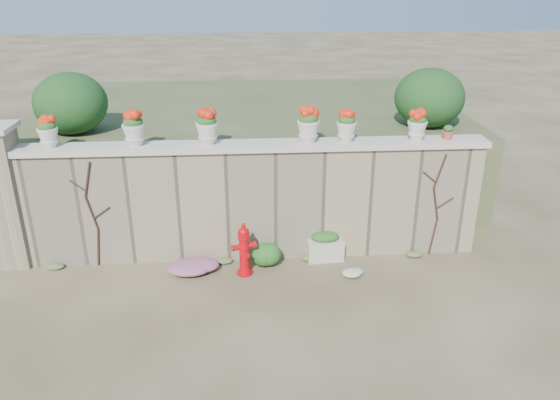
{
  "coord_description": "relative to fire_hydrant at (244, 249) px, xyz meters",
  "views": [
    {
      "loc": [
        -0.11,
        -6.96,
        4.76
      ],
      "look_at": [
        0.47,
        1.4,
        1.22
      ],
      "focal_mm": 35.0,
      "sensor_mm": 36.0,
      "label": 1
    }
  ],
  "objects": [
    {
      "name": "planter_box",
      "position": [
        1.43,
        0.44,
        -0.23
      ],
      "size": [
        0.66,
        0.42,
        0.53
      ],
      "rotation": [
        0.0,
        0.0,
        0.08
      ],
      "color": "beige",
      "rests_on": "ground"
    },
    {
      "name": "back_shrub_left",
      "position": [
        -3.05,
        1.89,
        2.07
      ],
      "size": [
        1.3,
        1.3,
        1.1
      ],
      "primitive_type": "ellipsoid",
      "color": "#143814",
      "rests_on": "raised_fill"
    },
    {
      "name": "vine_left",
      "position": [
        -2.52,
        0.47,
        0.52
      ],
      "size": [
        0.6,
        0.04,
        1.91
      ],
      "color": "black",
      "rests_on": "ground"
    },
    {
      "name": "green_shrub",
      "position": [
        0.34,
        0.17,
        -0.21
      ],
      "size": [
        0.56,
        0.5,
        0.53
      ],
      "primitive_type": "ellipsoid",
      "color": "#1E5119",
      "rests_on": "ground"
    },
    {
      "name": "urn_pot_2",
      "position": [
        -0.55,
        0.69,
        1.91
      ],
      "size": [
        0.37,
        0.37,
        0.58
      ],
      "color": "beige",
      "rests_on": "wall_cap"
    },
    {
      "name": "urn_pot_5",
      "position": [
        2.97,
        0.69,
        1.88
      ],
      "size": [
        0.33,
        0.33,
        0.52
      ],
      "color": "beige",
      "rests_on": "wall_cap"
    },
    {
      "name": "urn_pot_4",
      "position": [
        1.76,
        0.69,
        1.89
      ],
      "size": [
        0.34,
        0.34,
        0.53
      ],
      "color": "beige",
      "rests_on": "wall_cap"
    },
    {
      "name": "urn_pot_1",
      "position": [
        -1.74,
        0.69,
        1.91
      ],
      "size": [
        0.37,
        0.37,
        0.58
      ],
      "color": "beige",
      "rests_on": "wall_cap"
    },
    {
      "name": "gate_pillar",
      "position": [
        -4.0,
        0.69,
        0.78
      ],
      "size": [
        0.72,
        0.72,
        2.48
      ],
      "color": "gray",
      "rests_on": "ground"
    },
    {
      "name": "urn_pot_3",
      "position": [
        1.12,
        0.69,
        1.92
      ],
      "size": [
        0.38,
        0.38,
        0.59
      ],
      "color": "beige",
      "rests_on": "wall_cap"
    },
    {
      "name": "terracotta_pot",
      "position": [
        3.51,
        0.69,
        1.73
      ],
      "size": [
        0.2,
        0.2,
        0.24
      ],
      "color": "#B14B36",
      "rests_on": "wall_cap"
    },
    {
      "name": "white_flowers",
      "position": [
        1.85,
        -0.2,
        -0.39
      ],
      "size": [
        0.46,
        0.37,
        0.17
      ],
      "primitive_type": "ellipsoid",
      "color": "white",
      "rests_on": "ground"
    },
    {
      "name": "fire_hydrant",
      "position": [
        0.0,
        0.0,
        0.0
      ],
      "size": [
        0.41,
        0.29,
        0.94
      ],
      "rotation": [
        0.0,
        0.0,
        0.29
      ],
      "color": "red",
      "rests_on": "ground"
    },
    {
      "name": "magenta_clump",
      "position": [
        -0.85,
        0.1,
        -0.34
      ],
      "size": [
        1.01,
        0.68,
        0.27
      ],
      "primitive_type": "ellipsoid",
      "color": "#CE29A7",
      "rests_on": "ground"
    },
    {
      "name": "urn_pot_0",
      "position": [
        -3.11,
        0.69,
        1.88
      ],
      "size": [
        0.33,
        0.33,
        0.52
      ],
      "color": "beige",
      "rests_on": "wall_cap"
    },
    {
      "name": "stone_wall",
      "position": [
        0.15,
        0.69,
        0.52
      ],
      "size": [
        8.0,
        0.4,
        2.0
      ],
      "primitive_type": "cube",
      "color": "gray",
      "rests_on": "ground"
    },
    {
      "name": "vine_right",
      "position": [
        3.38,
        0.47,
        0.52
      ],
      "size": [
        0.6,
        0.04,
        1.91
      ],
      "color": "black",
      "rests_on": "ground"
    },
    {
      "name": "raised_fill",
      "position": [
        0.15,
        3.89,
        0.52
      ],
      "size": [
        9.0,
        6.0,
        2.0
      ],
      "primitive_type": "cube",
      "color": "#384C23",
      "rests_on": "ground"
    },
    {
      "name": "ground",
      "position": [
        0.15,
        -1.11,
        -0.48
      ],
      "size": [
        80.0,
        80.0,
        0.0
      ],
      "primitive_type": "plane",
      "color": "#4D3B26",
      "rests_on": "ground"
    },
    {
      "name": "wall_cap",
      "position": [
        0.15,
        0.69,
        1.57
      ],
      "size": [
        8.1,
        0.52,
        0.1
      ],
      "primitive_type": "cube",
      "color": "beige",
      "rests_on": "stone_wall"
    },
    {
      "name": "back_shrub_right",
      "position": [
        3.55,
        1.89,
        2.07
      ],
      "size": [
        1.3,
        1.3,
        1.1
      ],
      "primitive_type": "ellipsoid",
      "color": "#143814",
      "rests_on": "raised_fill"
    }
  ]
}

